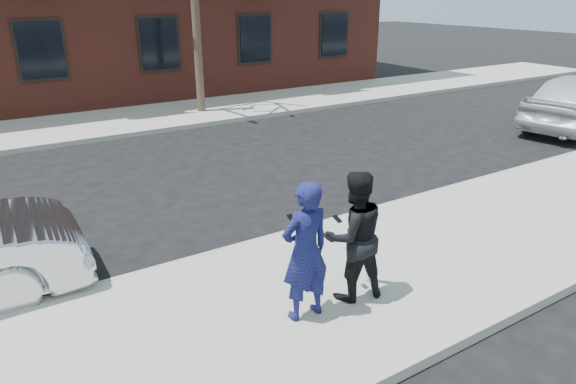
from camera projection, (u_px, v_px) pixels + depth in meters
ground at (219, 323)px, 6.52m from camera, size 100.00×100.00×0.00m
near_sidewalk at (228, 329)px, 6.29m from camera, size 50.00×3.50×0.15m
near_curb at (175, 266)px, 7.71m from camera, size 50.00×0.10×0.15m
far_sidewalk at (59, 129)px, 15.35m from camera, size 50.00×3.50×0.15m
far_curb at (71, 143)px, 13.93m from camera, size 50.00×0.10×0.15m
man_hoodie at (305, 252)px, 6.11m from camera, size 0.66×0.50×1.79m
man_peacoat at (354, 236)px, 6.53m from camera, size 0.96×0.81×1.75m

